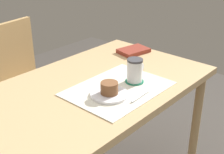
% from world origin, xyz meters
% --- Properties ---
extents(dining_table, '(1.26, 0.73, 0.75)m').
position_xyz_m(dining_table, '(0.00, 0.00, 0.67)').
color(dining_table, tan).
rests_on(dining_table, ground_plane).
extents(wooden_chair, '(0.47, 0.47, 0.90)m').
position_xyz_m(wooden_chair, '(0.09, 0.71, 0.49)').
color(wooden_chair, tan).
rests_on(wooden_chair, ground_plane).
extents(placemat, '(0.48, 0.35, 0.00)m').
position_xyz_m(placemat, '(0.07, -0.12, 0.75)').
color(placemat, silver).
rests_on(placemat, dining_table).
extents(pastry_plate, '(0.17, 0.17, 0.01)m').
position_xyz_m(pastry_plate, '(-0.01, -0.14, 0.76)').
color(pastry_plate, white).
rests_on(pastry_plate, placemat).
extents(pastry, '(0.08, 0.08, 0.05)m').
position_xyz_m(pastry, '(-0.01, -0.14, 0.79)').
color(pastry, brown).
rests_on(pastry, pastry_plate).
extents(coffee_coaster, '(0.09, 0.09, 0.00)m').
position_xyz_m(coffee_coaster, '(0.18, -0.14, 0.76)').
color(coffee_coaster, '#196B4C').
rests_on(coffee_coaster, placemat).
extents(coffee_mug, '(0.11, 0.08, 0.12)m').
position_xyz_m(coffee_mug, '(0.18, -0.14, 0.82)').
color(coffee_mug, white).
rests_on(coffee_mug, coffee_coaster).
extents(teaspoon, '(0.13, 0.01, 0.01)m').
position_xyz_m(teaspoon, '(0.07, -0.26, 0.76)').
color(teaspoon, silver).
rests_on(teaspoon, placemat).
extents(small_book, '(0.20, 0.16, 0.02)m').
position_xyz_m(small_book, '(0.51, 0.12, 0.76)').
color(small_book, maroon).
rests_on(small_book, dining_table).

